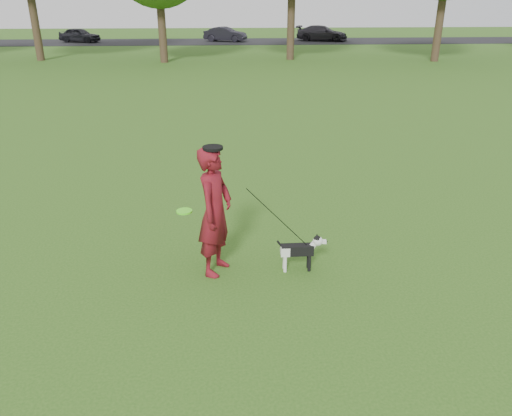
{
  "coord_description": "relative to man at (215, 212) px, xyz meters",
  "views": [
    {
      "loc": [
        -0.32,
        -6.89,
        3.9
      ],
      "look_at": [
        0.11,
        -0.04,
        0.95
      ],
      "focal_mm": 35.0,
      "sensor_mm": 36.0,
      "label": 1
    }
  ],
  "objects": [
    {
      "name": "car_mid",
      "position": [
        0.39,
        40.21,
        -0.34
      ],
      "size": [
        3.96,
        2.49,
        1.23
      ],
      "primitive_type": "imported",
      "rotation": [
        0.0,
        0.0,
        1.23
      ],
      "color": "black",
      "rests_on": "road"
    },
    {
      "name": "car_right",
      "position": [
        9.08,
        40.21,
        -0.3
      ],
      "size": [
        4.91,
        3.27,
        1.32
      ],
      "primitive_type": "imported",
      "rotation": [
        0.0,
        0.0,
        1.23
      ],
      "color": "black",
      "rests_on": "road"
    },
    {
      "name": "man",
      "position": [
        0.0,
        0.0,
        0.0
      ],
      "size": [
        0.71,
        0.84,
        1.96
      ],
      "primitive_type": "imported",
      "rotation": [
        0.0,
        0.0,
        1.18
      ],
      "color": "maroon",
      "rests_on": "ground"
    },
    {
      "name": "car_left",
      "position": [
        -12.34,
        40.21,
        -0.35
      ],
      "size": [
        3.81,
        2.43,
        1.21
      ],
      "primitive_type": "imported",
      "rotation": [
        0.0,
        0.0,
        1.27
      ],
      "color": "black",
      "rests_on": "road"
    },
    {
      "name": "ground",
      "position": [
        0.5,
        0.21,
        -0.98
      ],
      "size": [
        120.0,
        120.0,
        0.0
      ],
      "primitive_type": "plane",
      "color": "#285116",
      "rests_on": "ground"
    },
    {
      "name": "dog",
      "position": [
        1.28,
        -0.06,
        -0.62
      ],
      "size": [
        0.77,
        0.15,
        0.59
      ],
      "color": "black",
      "rests_on": "ground"
    },
    {
      "name": "road",
      "position": [
        0.5,
        40.21,
        -0.97
      ],
      "size": [
        120.0,
        7.0,
        0.02
      ],
      "primitive_type": "cube",
      "color": "black",
      "rests_on": "ground"
    },
    {
      "name": "man_held_items",
      "position": [
        0.61,
        -0.05,
        0.14
      ],
      "size": [
        1.95,
        0.33,
        1.57
      ],
      "color": "#59FF20",
      "rests_on": "ground"
    }
  ]
}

